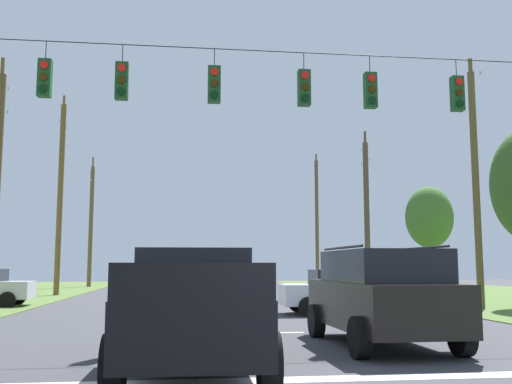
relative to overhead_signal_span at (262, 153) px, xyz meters
name	(u,v)px	position (x,y,z in m)	size (l,w,h in m)	color
stop_bar_stripe	(304,379)	(-0.17, -5.80, -4.50)	(14.22, 0.45, 0.01)	white
lane_dash_0	(254,333)	(-0.17, 0.20, -4.50)	(0.15, 2.50, 0.01)	white
lane_dash_1	(230,311)	(-0.17, 7.53, -4.50)	(0.15, 2.50, 0.01)	white
lane_dash_2	(218,299)	(-0.17, 15.03, -4.50)	(0.15, 2.50, 0.01)	white
lane_dash_3	(210,292)	(-0.17, 23.51, -4.50)	(0.15, 2.50, 0.01)	white
lane_dash_4	(209,290)	(-0.17, 25.17, -4.50)	(0.15, 2.50, 0.01)	white
overhead_signal_span	(262,153)	(0.00, 0.00, 0.00)	(17.04, 0.31, 7.82)	brown
pickup_truck	(193,309)	(-1.79, -4.77, -3.54)	(2.37, 5.44, 1.95)	black
suv_black	(380,294)	(2.16, -2.47, -3.45)	(2.27, 4.83, 2.05)	black
distant_car_crossing_white	(343,291)	(3.56, 5.53, -3.72)	(4.31, 2.03, 1.52)	silver
utility_pole_mid_right	(476,183)	(9.45, 7.09, 0.36)	(0.27, 1.63, 9.96)	brown
utility_pole_far_right	(367,213)	(8.96, 19.42, 0.26)	(0.33, 1.85, 9.78)	brown
utility_pole_near_left	(317,220)	(9.34, 34.22, 0.95)	(0.30, 1.59, 11.18)	brown
utility_pole_distant_right	(60,194)	(-8.88, 19.52, 1.18)	(0.31, 1.92, 11.40)	brown
utility_pole_distant_left	(91,223)	(-9.11, 32.51, 0.43)	(0.32, 1.95, 10.18)	brown
tree_roadside_right	(429,218)	(11.69, 16.72, -0.22)	(2.63, 2.63, 6.05)	brown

